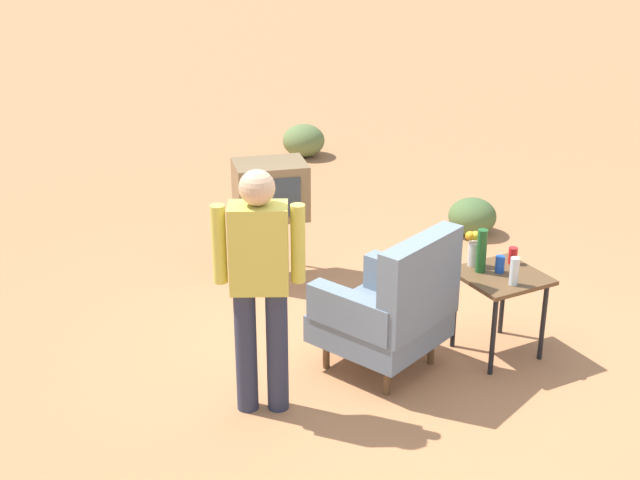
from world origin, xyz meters
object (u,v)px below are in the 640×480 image
object	(u,v)px
flower_vase	(475,246)
bottle_wine_green	(481,251)
armchair	(392,307)
tv_on_stand	(271,191)
side_table	(501,286)
person_standing	(260,278)
soda_can_blue	(500,264)
bottle_short_clear	(514,271)
soda_can_red	(513,255)

from	to	relation	value
flower_vase	bottle_wine_green	bearing A→B (deg)	77.04
armchair	bottle_wine_green	xyz separation A→B (m)	(-0.71, 0.04, 0.29)
tv_on_stand	side_table	bearing A→B (deg)	113.38
person_standing	soda_can_blue	world-z (taller)	person_standing
armchair	bottle_short_clear	size ratio (longest dim) A/B	5.30
bottle_short_clear	soda_can_red	world-z (taller)	bottle_short_clear
tv_on_stand	bottle_wine_green	bearing A→B (deg)	111.87
person_standing	soda_can_red	bearing A→B (deg)	179.23
side_table	bottle_short_clear	size ratio (longest dim) A/B	3.15
armchair	person_standing	world-z (taller)	person_standing
armchair	bottle_short_clear	bearing A→B (deg)	157.52
soda_can_red	tv_on_stand	bearing A→B (deg)	-60.72
tv_on_stand	bottle_wine_green	distance (m)	2.04
armchair	flower_vase	distance (m)	0.79
person_standing	armchair	bearing A→B (deg)	-179.54
bottle_short_clear	soda_can_red	bearing A→B (deg)	-128.55
armchair	bottle_short_clear	xyz separation A→B (m)	(-0.78, 0.32, 0.23)
tv_on_stand	flower_vase	xyz separation A→B (m)	(-0.78, 1.78, -0.00)
bottle_wine_green	soda_can_blue	bearing A→B (deg)	148.21
bottle_short_clear	armchair	bearing A→B (deg)	-22.48
side_table	flower_vase	bearing A→B (deg)	-70.02
soda_can_red	bottle_wine_green	size ratio (longest dim) A/B	0.38
soda_can_blue	soda_can_red	bearing A→B (deg)	-156.67
tv_on_stand	bottle_short_clear	distance (m)	2.32
flower_vase	soda_can_red	bearing A→B (deg)	158.83
bottle_wine_green	soda_can_red	bearing A→B (deg)	-178.77
bottle_short_clear	soda_can_red	distance (m)	0.37
person_standing	flower_vase	xyz separation A→B (m)	(-1.73, -0.08, -0.16)
tv_on_stand	bottle_wine_green	world-z (taller)	tv_on_stand
side_table	bottle_wine_green	world-z (taller)	bottle_wine_green
armchair	side_table	size ratio (longest dim) A/B	1.68
side_table	soda_can_red	size ratio (longest dim) A/B	5.17
person_standing	bottle_wine_green	bearing A→B (deg)	178.88
bottle_short_clear	soda_can_blue	xyz separation A→B (m)	(-0.05, -0.21, -0.04)
armchair	soda_can_red	world-z (taller)	armchair
armchair	bottle_wine_green	bearing A→B (deg)	176.68
soda_can_blue	flower_vase	world-z (taller)	flower_vase
side_table	tv_on_stand	distance (m)	2.19
person_standing	bottle_wine_green	xyz separation A→B (m)	(-1.70, 0.03, -0.15)
soda_can_red	person_standing	bearing A→B (deg)	-0.77
armchair	bottle_wine_green	size ratio (longest dim) A/B	3.31
side_table	soda_can_blue	size ratio (longest dim) A/B	5.17
bottle_wine_green	person_standing	bearing A→B (deg)	-1.12
armchair	tv_on_stand	size ratio (longest dim) A/B	1.03
bottle_wine_green	bottle_short_clear	bearing A→B (deg)	103.74
bottle_short_clear	soda_can_blue	distance (m)	0.22
soda_can_red	flower_vase	size ratio (longest dim) A/B	0.46
tv_on_stand	soda_can_blue	xyz separation A→B (m)	(-0.87, 1.96, -0.09)
person_standing	soda_can_red	world-z (taller)	person_standing
armchair	bottle_wine_green	world-z (taller)	armchair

